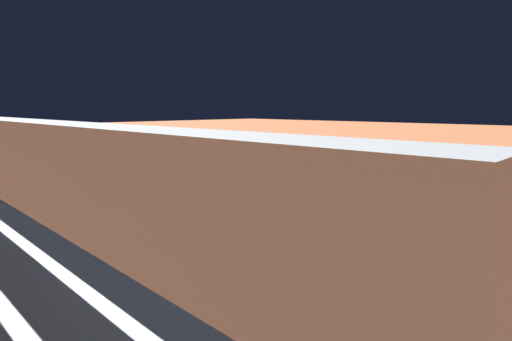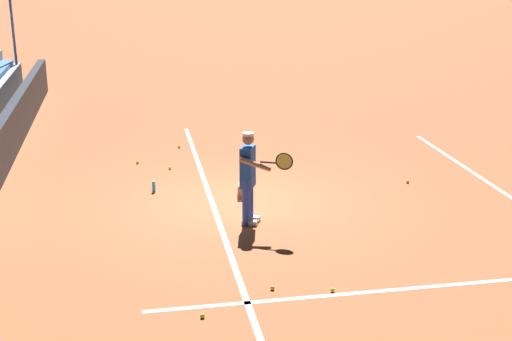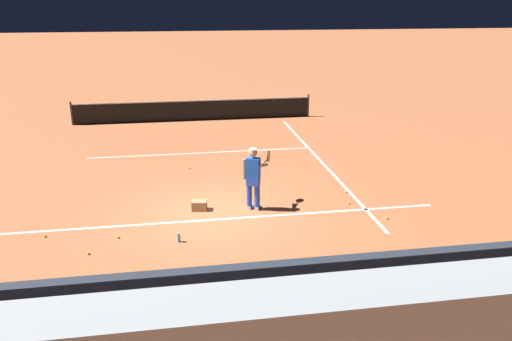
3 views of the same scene
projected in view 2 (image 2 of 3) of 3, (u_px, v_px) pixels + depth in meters
ground_plane at (238, 202)px, 14.16m from camera, size 160.00×160.00×0.00m
court_baseline_white at (213, 204)px, 14.07m from camera, size 12.00×0.10×0.01m
court_service_line_white at (494, 186)px, 15.10m from camera, size 8.22×0.10×0.01m
tennis_player at (249, 177)px, 12.86m from camera, size 0.86×0.91×1.71m
ball_box_cardboard at (245, 190)px, 14.49m from camera, size 0.44×0.36×0.26m
tennis_ball_stray_back at (170, 168)px, 16.18m from camera, size 0.07×0.07×0.07m
tennis_ball_toward_net at (333, 290)px, 10.54m from camera, size 0.07×0.07×0.07m
tennis_ball_near_player at (272, 288)px, 10.60m from camera, size 0.07×0.07×0.07m
tennis_ball_midcourt at (408, 182)px, 15.27m from camera, size 0.07×0.07×0.07m
tennis_ball_by_box at (138, 162)px, 16.60m from camera, size 0.07×0.07×0.07m
tennis_ball_on_baseline at (202, 316)px, 9.81m from camera, size 0.07×0.07×0.07m
tennis_ball_far_left at (179, 147)px, 17.87m from camera, size 0.07×0.07×0.07m
water_bottle at (154, 187)px, 14.74m from camera, size 0.07×0.07×0.22m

